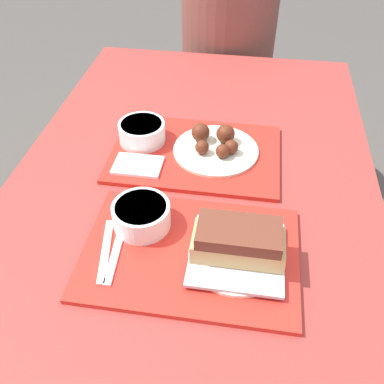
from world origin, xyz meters
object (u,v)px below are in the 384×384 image
(wings_plate_far, at_px, (216,144))
(tray_far, at_px, (195,154))
(tray_near, at_px, (190,253))
(bowl_coleslaw_near, at_px, (141,214))
(person_seated_across, at_px, (229,27))
(brisket_sandwich_plate, at_px, (238,246))
(bowl_coleslaw_far, at_px, (142,131))

(wings_plate_far, bearing_deg, tray_far, -161.11)
(tray_near, height_order, bowl_coleslaw_near, bowl_coleslaw_near)
(tray_far, relative_size, person_seated_across, 0.62)
(tray_near, relative_size, wings_plate_far, 1.96)
(tray_far, relative_size, brisket_sandwich_plate, 2.25)
(tray_near, distance_m, person_seated_across, 1.21)
(tray_far, bearing_deg, bowl_coleslaw_far, 169.18)
(bowl_coleslaw_near, height_order, person_seated_across, person_seated_across)
(tray_near, distance_m, brisket_sandwich_plate, 0.11)
(tray_far, bearing_deg, person_seated_across, 89.15)
(brisket_sandwich_plate, bearing_deg, bowl_coleslaw_near, 163.83)
(tray_near, height_order, person_seated_across, person_seated_across)
(bowl_coleslaw_far, bearing_deg, wings_plate_far, -3.19)
(brisket_sandwich_plate, bearing_deg, tray_near, 178.60)
(bowl_coleslaw_far, distance_m, wings_plate_far, 0.21)
(tray_near, bearing_deg, person_seated_across, 91.31)
(bowl_coleslaw_near, height_order, brisket_sandwich_plate, brisket_sandwich_plate)
(tray_far, bearing_deg, bowl_coleslaw_near, -105.15)
(tray_far, xyz_separation_m, brisket_sandwich_plate, (0.14, -0.35, 0.04))
(bowl_coleslaw_near, bearing_deg, person_seated_across, 85.52)
(bowl_coleslaw_near, distance_m, wings_plate_far, 0.33)
(wings_plate_far, height_order, person_seated_across, person_seated_across)
(tray_far, bearing_deg, brisket_sandwich_plate, -68.45)
(tray_far, distance_m, person_seated_across, 0.86)
(bowl_coleslaw_far, bearing_deg, tray_far, -10.82)
(bowl_coleslaw_near, xyz_separation_m, brisket_sandwich_plate, (0.21, -0.06, 0.01))
(bowl_coleslaw_far, xyz_separation_m, wings_plate_far, (0.20, -0.01, -0.01))
(tray_far, xyz_separation_m, person_seated_across, (0.01, 0.86, 0.02))
(tray_far, distance_m, bowl_coleslaw_near, 0.30)
(tray_near, height_order, tray_far, same)
(tray_near, xyz_separation_m, tray_far, (-0.04, 0.34, 0.00))
(brisket_sandwich_plate, relative_size, bowl_coleslaw_far, 1.57)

